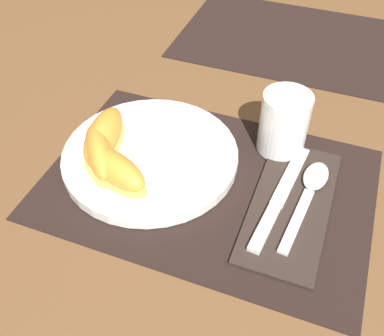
% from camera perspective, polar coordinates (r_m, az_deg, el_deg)
% --- Properties ---
extents(ground_plane, '(3.00, 3.00, 0.00)m').
position_cam_1_polar(ground_plane, '(0.65, 2.00, -2.02)').
color(ground_plane, brown).
extents(placemat, '(0.46, 0.32, 0.00)m').
position_cam_1_polar(placemat, '(0.65, 2.00, -1.90)').
color(placemat, black).
rests_on(placemat, ground_plane).
extents(placemat_far, '(0.46, 0.32, 0.00)m').
position_cam_1_polar(placemat_far, '(1.00, 12.67, 15.65)').
color(placemat_far, black).
rests_on(placemat_far, ground_plane).
extents(plate, '(0.26, 0.26, 0.02)m').
position_cam_1_polar(plate, '(0.68, -5.29, 1.54)').
color(plate, white).
rests_on(plate, placemat).
extents(juice_glass, '(0.07, 0.07, 0.10)m').
position_cam_1_polar(juice_glass, '(0.69, 11.52, 5.27)').
color(juice_glass, silver).
rests_on(juice_glass, placemat).
extents(napkin, '(0.10, 0.24, 0.00)m').
position_cam_1_polar(napkin, '(0.64, 12.53, -4.23)').
color(napkin, '#2D231E').
rests_on(napkin, placemat).
extents(knife, '(0.04, 0.21, 0.01)m').
position_cam_1_polar(knife, '(0.63, 11.06, -3.73)').
color(knife, silver).
rests_on(knife, napkin).
extents(spoon, '(0.04, 0.18, 0.01)m').
position_cam_1_polar(spoon, '(0.65, 14.88, -2.37)').
color(spoon, silver).
rests_on(spoon, napkin).
extents(fork, '(0.19, 0.04, 0.00)m').
position_cam_1_polar(fork, '(0.67, -4.02, 2.40)').
color(fork, silver).
rests_on(fork, plate).
extents(citrus_wedge_0, '(0.07, 0.13, 0.05)m').
position_cam_1_polar(citrus_wedge_0, '(0.68, -10.99, 4.11)').
color(citrus_wedge_0, '#F7C656').
rests_on(citrus_wedge_0, plate).
extents(citrus_wedge_1, '(0.07, 0.12, 0.04)m').
position_cam_1_polar(citrus_wedge_1, '(0.67, -11.42, 3.07)').
color(citrus_wedge_1, '#F7C656').
rests_on(citrus_wedge_1, plate).
extents(citrus_wedge_2, '(0.10, 0.12, 0.05)m').
position_cam_1_polar(citrus_wedge_2, '(0.65, -11.70, 1.87)').
color(citrus_wedge_2, '#F7C656').
rests_on(citrus_wedge_2, plate).
extents(citrus_wedge_3, '(0.12, 0.08, 0.04)m').
position_cam_1_polar(citrus_wedge_3, '(0.63, -9.67, -0.24)').
color(citrus_wedge_3, '#F7C656').
rests_on(citrus_wedge_3, plate).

